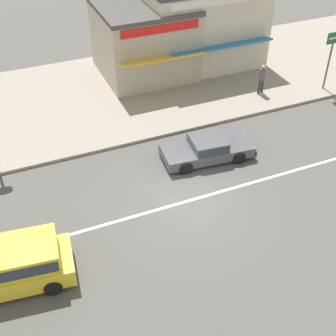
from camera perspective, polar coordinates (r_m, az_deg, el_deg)
name	(u,v)px	position (r m, az deg, el deg)	size (l,w,h in m)	color
ground_plane	(189,201)	(19.35, 2.53, -4.02)	(160.00, 160.00, 0.00)	#4C4947
lane_centre_stripe	(189,201)	(19.35, 2.53, -4.01)	(50.40, 0.14, 0.01)	silver
kerb_strip	(116,93)	(26.79, -6.31, 9.07)	(68.00, 10.00, 0.15)	gray
minivan_yellow_0	(12,264)	(16.70, -18.53, -11.08)	(4.52, 2.34, 1.56)	yellow
sedan_dark_grey_1	(207,148)	(21.41, 4.82, 2.43)	(4.34, 2.11, 1.06)	#47494F
pedestrian_near_clock	(262,77)	(26.51, 11.38, 10.82)	(0.34, 0.34, 1.70)	#333338
shopfront_corner_warung	(144,39)	(28.01, -2.89, 15.42)	(5.22, 5.83, 4.09)	#B2A893
shopfront_mid_block	(200,21)	(29.31, 3.88, 17.42)	(7.06, 5.80, 5.04)	beige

